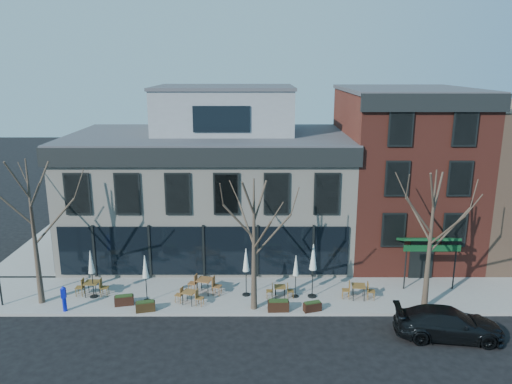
{
  "coord_description": "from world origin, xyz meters",
  "views": [
    {
      "loc": [
        3.06,
        -27.87,
        12.7
      ],
      "look_at": [
        3.12,
        2.0,
        4.98
      ],
      "focal_mm": 35.0,
      "sensor_mm": 36.0,
      "label": 1
    }
  ],
  "objects_px": {
    "parked_sedan": "(448,323)",
    "cafe_set_0": "(92,287)",
    "call_box": "(64,298)",
    "umbrella_0": "(91,265)"
  },
  "relations": [
    {
      "from": "call_box",
      "to": "umbrella_0",
      "type": "xyz_separation_m",
      "value": [
        1.0,
        1.61,
        1.19
      ]
    },
    {
      "from": "call_box",
      "to": "cafe_set_0",
      "type": "distance_m",
      "value": 2.02
    },
    {
      "from": "call_box",
      "to": "parked_sedan",
      "type": "bearing_deg",
      "value": -7.05
    },
    {
      "from": "call_box",
      "to": "umbrella_0",
      "type": "distance_m",
      "value": 2.24
    },
    {
      "from": "parked_sedan",
      "to": "cafe_set_0",
      "type": "bearing_deg",
      "value": 83.46
    },
    {
      "from": "parked_sedan",
      "to": "cafe_set_0",
      "type": "height_order",
      "value": "parked_sedan"
    },
    {
      "from": "parked_sedan",
      "to": "umbrella_0",
      "type": "distance_m",
      "value": 18.6
    },
    {
      "from": "parked_sedan",
      "to": "cafe_set_0",
      "type": "xyz_separation_m",
      "value": [
        -18.26,
        4.18,
        -0.08
      ]
    },
    {
      "from": "call_box",
      "to": "cafe_set_0",
      "type": "height_order",
      "value": "call_box"
    },
    {
      "from": "cafe_set_0",
      "to": "parked_sedan",
      "type": "bearing_deg",
      "value": -12.89
    }
  ]
}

